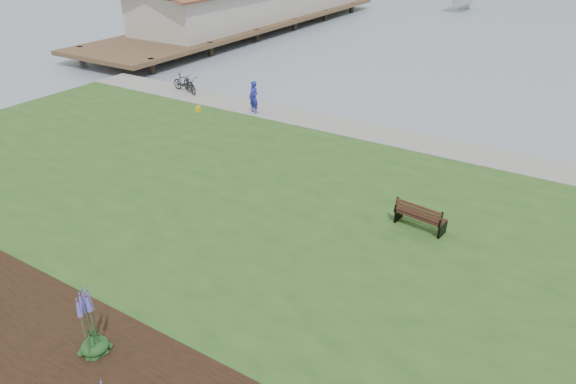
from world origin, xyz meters
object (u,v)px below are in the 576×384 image
at_px(bicycle_a, 190,84).
at_px(park_bench, 420,216).
at_px(sailboat, 461,10).
at_px(person, 254,95).

bearing_deg(bicycle_a, park_bench, -85.75).
relative_size(bicycle_a, sailboat, 0.07).
bearing_deg(person, sailboat, 108.36).
height_order(park_bench, sailboat, sailboat).
distance_m(park_bench, person, 12.31).
bearing_deg(bicycle_a, person, -72.21).
bearing_deg(sailboat, park_bench, -72.54).
bearing_deg(sailboat, person, -84.76).
distance_m(person, sailboat, 41.91).
bearing_deg(person, bicycle_a, -174.07).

